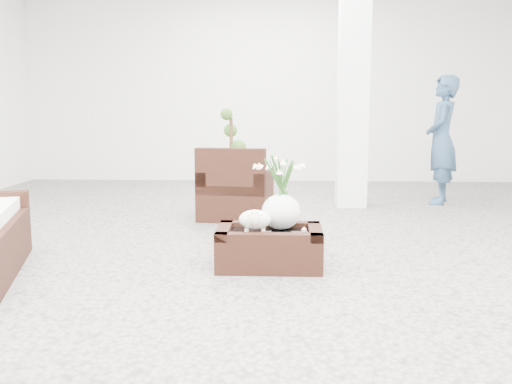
{
  "coord_description": "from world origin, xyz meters",
  "views": [
    {
      "loc": [
        0.23,
        -5.25,
        1.39
      ],
      "look_at": [
        0.0,
        -0.1,
        0.62
      ],
      "focal_mm": 40.6,
      "sensor_mm": 36.0,
      "label": 1
    }
  ],
  "objects": [
    {
      "name": "ground",
      "position": [
        0.0,
        0.0,
        0.0
      ],
      "size": [
        11.0,
        11.0,
        0.0
      ],
      "primitive_type": "plane",
      "color": "gray",
      "rests_on": "ground"
    },
    {
      "name": "column",
      "position": [
        1.2,
        2.8,
        1.75
      ],
      "size": [
        0.4,
        0.4,
        3.5
      ],
      "primitive_type": "cube",
      "color": "white",
      "rests_on": "ground"
    },
    {
      "name": "coffee_table",
      "position": [
        0.13,
        -0.36,
        0.16
      ],
      "size": [
        0.9,
        0.6,
        0.31
      ],
      "primitive_type": "cube",
      "color": "black",
      "rests_on": "ground"
    },
    {
      "name": "sheep_figurine",
      "position": [
        0.01,
        -0.46,
        0.42
      ],
      "size": [
        0.28,
        0.23,
        0.21
      ],
      "primitive_type": "ellipsoid",
      "color": "white",
      "rests_on": "coffee_table"
    },
    {
      "name": "planter_narcissus",
      "position": [
        0.23,
        -0.26,
        0.71
      ],
      "size": [
        0.44,
        0.44,
        0.8
      ],
      "primitive_type": null,
      "color": "white",
      "rests_on": "coffee_table"
    },
    {
      "name": "tealight",
      "position": [
        0.43,
        -0.34,
        0.33
      ],
      "size": [
        0.04,
        0.04,
        0.03
      ],
      "primitive_type": "cylinder",
      "color": "white",
      "rests_on": "coffee_table"
    },
    {
      "name": "armchair",
      "position": [
        -0.33,
        1.87,
        0.45
      ],
      "size": [
        0.93,
        0.9,
        0.9
      ],
      "primitive_type": "cube",
      "rotation": [
        0.0,
        0.0,
        3.02
      ],
      "color": "black",
      "rests_on": "ground"
    },
    {
      "name": "topiary",
      "position": [
        -0.4,
        1.91,
        0.67
      ],
      "size": [
        0.36,
        0.36,
        1.33
      ],
      "primitive_type": null,
      "color": "#2C4E19",
      "rests_on": "ground"
    },
    {
      "name": "shopper",
      "position": [
        2.5,
        3.08,
        0.91
      ],
      "size": [
        0.61,
        0.76,
        1.82
      ],
      "primitive_type": "imported",
      "rotation": [
        0.0,
        0.0,
        -1.86
      ],
      "color": "navy",
      "rests_on": "ground"
    }
  ]
}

